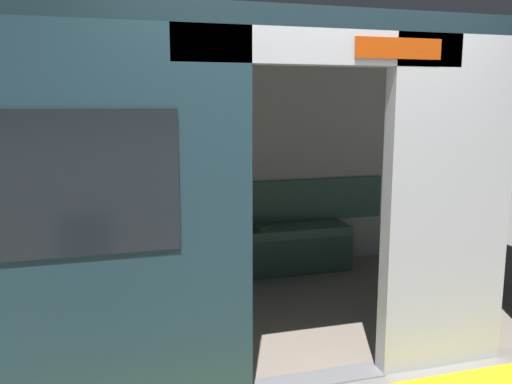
{
  "coord_description": "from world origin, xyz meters",
  "views": [
    {
      "loc": [
        1.27,
        2.94,
        1.76
      ],
      "look_at": [
        0.05,
        -1.19,
        1.03
      ],
      "focal_mm": 37.67,
      "sensor_mm": 36.0,
      "label": 1
    }
  ],
  "objects_px": {
    "bench_seat": "(234,242)",
    "handbag": "(173,225)",
    "person_seated": "(223,212)",
    "train_car": "(257,135)",
    "book": "(258,227)",
    "grab_pole_door": "(236,203)"
  },
  "relations": [
    {
      "from": "bench_seat",
      "to": "handbag",
      "type": "relative_size",
      "value": 9.48
    },
    {
      "from": "bench_seat",
      "to": "person_seated",
      "type": "height_order",
      "value": "person_seated"
    },
    {
      "from": "train_car",
      "to": "handbag",
      "type": "distance_m",
      "value": 1.51
    },
    {
      "from": "bench_seat",
      "to": "book",
      "type": "bearing_deg",
      "value": -172.92
    },
    {
      "from": "bench_seat",
      "to": "grab_pole_door",
      "type": "xyz_separation_m",
      "value": [
        0.38,
        1.58,
        0.71
      ]
    },
    {
      "from": "book",
      "to": "person_seated",
      "type": "bearing_deg",
      "value": -17.16
    },
    {
      "from": "handbag",
      "to": "train_car",
      "type": "bearing_deg",
      "value": 117.74
    },
    {
      "from": "train_car",
      "to": "grab_pole_door",
      "type": "height_order",
      "value": "train_car"
    },
    {
      "from": "train_car",
      "to": "handbag",
      "type": "bearing_deg",
      "value": -62.26
    },
    {
      "from": "bench_seat",
      "to": "grab_pole_door",
      "type": "relative_size",
      "value": 1.15
    },
    {
      "from": "handbag",
      "to": "grab_pole_door",
      "type": "distance_m",
      "value": 1.74
    },
    {
      "from": "person_seated",
      "to": "book",
      "type": "distance_m",
      "value": 0.44
    },
    {
      "from": "person_seated",
      "to": "bench_seat",
      "type": "bearing_deg",
      "value": -156.76
    },
    {
      "from": "book",
      "to": "bench_seat",
      "type": "bearing_deg",
      "value": -22.59
    },
    {
      "from": "handbag",
      "to": "book",
      "type": "bearing_deg",
      "value": 177.59
    },
    {
      "from": "bench_seat",
      "to": "train_car",
      "type": "bearing_deg",
      "value": 86.86
    },
    {
      "from": "handbag",
      "to": "bench_seat",
      "type": "bearing_deg",
      "value": 173.57
    },
    {
      "from": "person_seated",
      "to": "book",
      "type": "height_order",
      "value": "person_seated"
    },
    {
      "from": "bench_seat",
      "to": "book",
      "type": "xyz_separation_m",
      "value": [
        -0.26,
        -0.03,
        0.13
      ]
    },
    {
      "from": "handbag",
      "to": "book",
      "type": "xyz_separation_m",
      "value": [
        -0.86,
        0.04,
        -0.07
      ]
    },
    {
      "from": "train_car",
      "to": "bench_seat",
      "type": "distance_m",
      "value": 1.5
    },
    {
      "from": "train_car",
      "to": "book",
      "type": "relative_size",
      "value": 29.09
    }
  ]
}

